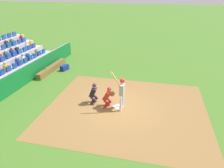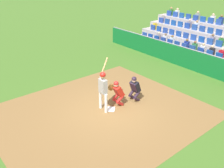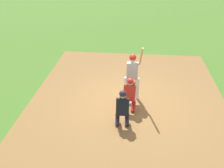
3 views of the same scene
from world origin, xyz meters
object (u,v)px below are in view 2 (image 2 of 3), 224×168
home_plate_marker (110,109)px  home_plate_umpire (135,87)px  batter_at_plate (103,87)px  catcher_crouching (117,91)px

home_plate_marker → home_plate_umpire: size_ratio=0.34×
home_plate_marker → batter_at_plate: size_ratio=0.19×
home_plate_marker → catcher_crouching: size_ratio=0.35×
home_plate_marker → batter_at_plate: 1.20m
catcher_crouching → home_plate_umpire: size_ratio=0.98×
batter_at_plate → home_plate_umpire: size_ratio=1.79×
batter_at_plate → catcher_crouching: size_ratio=1.83×
home_plate_marker → catcher_crouching: 0.87m
batter_at_plate → home_plate_umpire: (-0.21, -1.69, -0.47)m
home_plate_marker → catcher_crouching: (0.12, -0.52, 0.69)m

